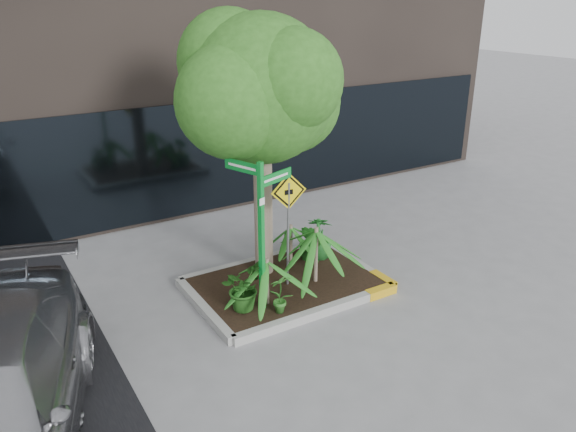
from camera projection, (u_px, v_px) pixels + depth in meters
ground at (285, 298)px, 9.82m from camera, size 80.00×80.00×0.00m
planter at (288, 283)px, 10.11m from camera, size 3.35×2.36×0.15m
tree at (261, 90)px, 9.24m from camera, size 3.19×2.83×4.78m
palm_front at (316, 231)px, 9.74m from camera, size 1.17×1.17×1.30m
palm_left at (267, 262)px, 9.09m from camera, size 0.93×0.93×1.04m
palm_back at (291, 227)px, 10.58m from camera, size 0.85×0.85×0.95m
shrub_a at (242, 287)px, 9.09m from camera, size 0.99×0.99×0.77m
shrub_b at (320, 237)px, 10.85m from camera, size 0.68×0.68×0.86m
shrub_c at (280, 293)px, 9.00m from camera, size 0.38×0.38×0.69m
shrub_d at (309, 242)px, 10.76m from camera, size 0.46×0.46×0.75m
street_sign_post at (261, 223)px, 8.75m from camera, size 0.95×0.75×2.64m
cattle_sign at (288, 211)px, 9.44m from camera, size 0.64×0.12×2.08m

